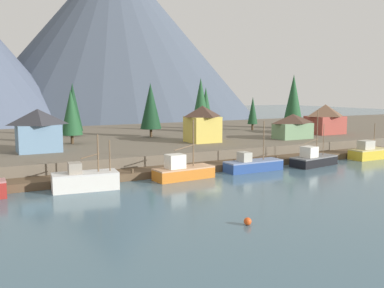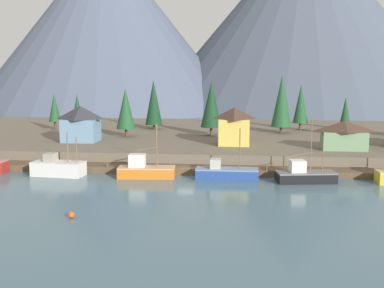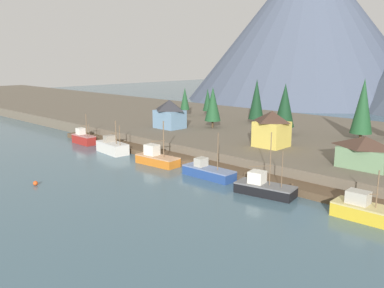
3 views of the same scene
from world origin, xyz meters
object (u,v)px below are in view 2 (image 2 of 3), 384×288
object	(u,v)px
fishing_boat_black	(305,175)
house_yellow	(234,126)
house_blue	(81,123)
conifer_centre	(282,101)
conifer_back_right	(126,109)
channel_buoy	(71,215)
conifer_near_left	(77,108)
conifer_mid_left	(301,104)
fishing_boat_white	(58,168)
house_green	(344,135)
conifer_mid_right	(154,102)
conifer_far_right	(211,104)
fishing_boat_orange	(145,170)
conifer_back_left	(54,108)
fishing_boat_blue	(226,173)
conifer_near_right	(345,113)

from	to	relation	value
fishing_boat_black	house_yellow	world-z (taller)	house_yellow
house_blue	conifer_centre	size ratio (longest dim) A/B	0.54
conifer_back_right	channel_buoy	size ratio (longest dim) A/B	13.57
conifer_near_left	conifer_mid_left	world-z (taller)	conifer_mid_left
fishing_boat_white	conifer_near_left	distance (m)	42.52
house_blue	house_green	distance (m)	46.63
fishing_boat_black	conifer_mid_left	size ratio (longest dim) A/B	0.88
fishing_boat_black	house_yellow	size ratio (longest dim) A/B	1.33
conifer_mid_right	conifer_far_right	bearing A→B (deg)	-33.39
conifer_mid_right	conifer_centre	size ratio (longest dim) A/B	0.90
fishing_boat_orange	house_blue	bearing A→B (deg)	126.66
conifer_mid_left	conifer_mid_right	size ratio (longest dim) A/B	0.92
conifer_centre	channel_buoy	xyz separation A→B (m)	(-25.58, -54.96, -8.90)
house_yellow	conifer_mid_left	bearing A→B (deg)	59.12
conifer_back_left	house_blue	bearing A→B (deg)	-55.12
fishing_boat_white	conifer_far_right	world-z (taller)	conifer_far_right
fishing_boat_black	conifer_near_left	xyz separation A→B (m)	(-47.12, 41.01, 5.83)
house_blue	channel_buoy	bearing A→B (deg)	-72.67
house_yellow	conifer_back_left	world-z (taller)	conifer_back_left
conifer_far_right	house_yellow	bearing A→B (deg)	-68.10
fishing_boat_white	conifer_centre	world-z (taller)	conifer_centre
fishing_boat_orange	fishing_boat_blue	xyz separation A→B (m)	(11.82, 0.39, -0.20)
fishing_boat_blue	house_yellow	bearing A→B (deg)	87.09
conifer_near_right	conifer_back_left	xyz separation A→B (m)	(-61.56, 2.66, 0.26)
fishing_boat_orange	channel_buoy	world-z (taller)	fishing_boat_orange
fishing_boat_orange	conifer_centre	size ratio (longest dim) A/B	0.70
house_green	fishing_boat_orange	bearing A→B (deg)	-156.14
house_yellow	conifer_centre	world-z (taller)	conifer_centre
house_yellow	conifer_mid_left	xyz separation A→B (m)	(13.81, 23.10, 2.42)
fishing_boat_black	conifer_mid_right	xyz separation A→B (m)	(-28.78, 38.70, 7.44)
fishing_boat_orange	house_blue	xyz separation A→B (m)	(-15.68, 17.82, 4.73)
fishing_boat_blue	conifer_far_right	distance (m)	30.31
conifer_near_left	conifer_back_left	distance (m)	6.84
house_yellow	conifer_far_right	size ratio (longest dim) A/B	0.61
conifer_mid_left	conifer_back_left	size ratio (longest dim) A/B	1.26
conifer_near_left	conifer_back_right	bearing A→B (deg)	-45.05
fishing_boat_black	conifer_far_right	distance (m)	34.43
house_yellow	conifer_centre	xyz separation A→B (m)	(9.31, 17.54, 3.38)
fishing_boat_white	house_blue	size ratio (longest dim) A/B	1.21
fishing_boat_black	house_green	distance (m)	16.59
conifer_back_left	channel_buoy	bearing A→B (deg)	-66.80
house_blue	fishing_boat_white	bearing A→B (deg)	-82.01
fishing_boat_white	conifer_mid_left	xyz separation A→B (m)	(39.51, 40.18, 7.10)
house_blue	conifer_back_right	size ratio (longest dim) A/B	0.69
conifer_far_right	channel_buoy	bearing A→B (deg)	-102.76
house_green	conifer_near_right	size ratio (longest dim) A/B	0.96
conifer_mid_left	conifer_far_right	xyz separation A→B (m)	(-18.80, -10.69, 0.44)
fishing_boat_white	conifer_centre	bearing A→B (deg)	50.59
conifer_back_right	conifer_mid_left	bearing A→B (deg)	22.60
house_green	conifer_back_left	size ratio (longest dim) A/B	0.94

